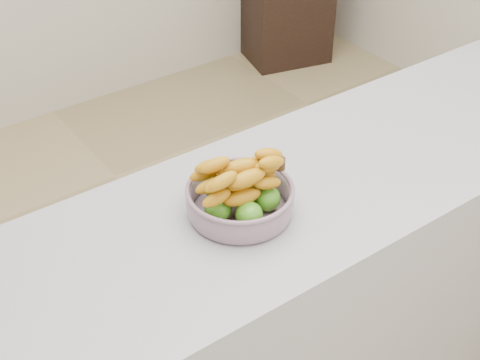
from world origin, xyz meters
The scene contains 3 objects.
ground centered at (0.00, 0.00, 0.00)m, with size 4.00×4.00×0.00m, color #9A875E.
counter centered at (0.00, -0.25, 0.45)m, with size 2.00×0.60×0.90m, color #A4A3AC.
fruit_bowl centered at (-0.30, -0.25, 0.95)m, with size 0.27×0.27×0.16m.
Camera 1 is at (-1.05, -1.29, 1.95)m, focal length 50.00 mm.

